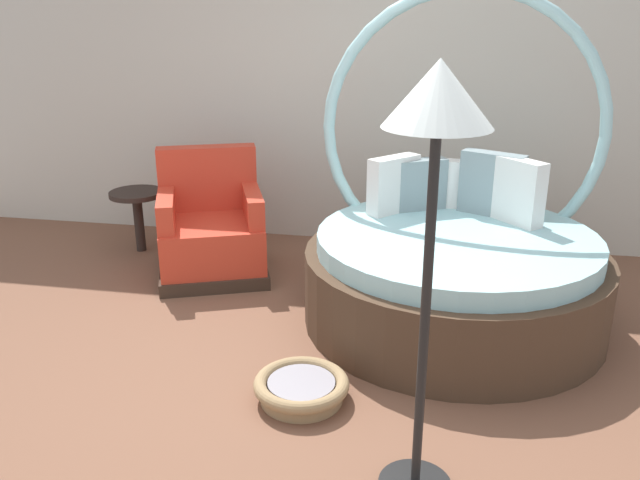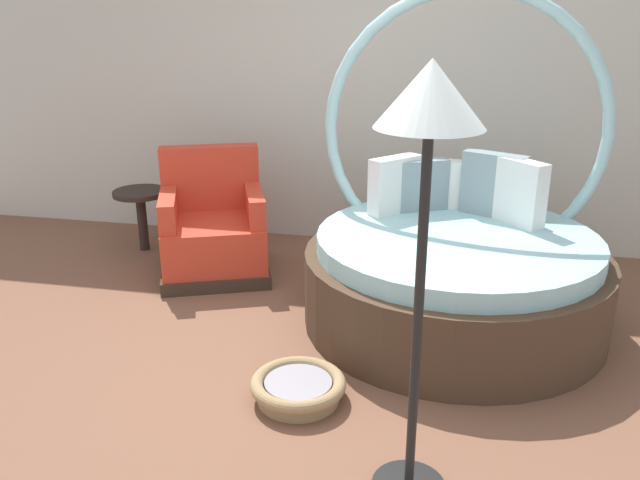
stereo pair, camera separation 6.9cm
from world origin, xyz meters
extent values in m
cube|color=brown|center=(0.00, 0.00, -0.01)|extent=(8.00, 8.00, 0.02)
cube|color=beige|center=(0.00, 2.45, 1.35)|extent=(8.00, 0.12, 2.70)
cylinder|color=#473323|center=(0.84, 0.93, 0.25)|extent=(1.94, 1.94, 0.49)
cylinder|color=#9ED1D6|center=(0.84, 0.93, 0.55)|extent=(1.79, 1.79, 0.12)
torus|color=#9ED1D6|center=(0.84, 1.46, 1.16)|extent=(1.92, 0.08, 1.92)
cube|color=white|center=(1.20, 1.26, 0.82)|extent=(0.38, 0.40, 0.43)
cube|color=gray|center=(1.06, 1.39, 0.83)|extent=(0.44, 0.29, 0.43)
cube|color=white|center=(0.88, 1.52, 0.78)|extent=(0.35, 0.15, 0.34)
cube|color=gray|center=(0.57, 1.43, 0.79)|extent=(0.37, 0.27, 0.36)
cube|color=white|center=(0.39, 1.33, 0.81)|extent=(0.35, 0.37, 0.39)
cube|color=#38281E|center=(-0.98, 1.40, 0.05)|extent=(1.03, 1.03, 0.10)
cube|color=red|center=(-0.98, 1.40, 0.27)|extent=(0.98, 0.98, 0.34)
cube|color=red|center=(-1.09, 1.69, 0.69)|extent=(0.77, 0.43, 0.50)
cube|color=red|center=(-1.28, 1.29, 0.55)|extent=(0.36, 0.68, 0.22)
cube|color=red|center=(-0.68, 1.52, 0.55)|extent=(0.36, 0.68, 0.22)
cylinder|color=#9E7F56|center=(0.05, -0.15, 0.03)|extent=(0.44, 0.44, 0.06)
torus|color=#9E7F56|center=(0.05, -0.15, 0.10)|extent=(0.51, 0.51, 0.07)
cylinder|color=gray|center=(0.05, -0.15, 0.08)|extent=(0.36, 0.36, 0.05)
cylinder|color=#2D231E|center=(-1.76, 1.79, 0.24)|extent=(0.08, 0.08, 0.48)
cylinder|color=#2D231E|center=(-1.76, 1.79, 0.50)|extent=(0.44, 0.44, 0.04)
cylinder|color=black|center=(0.68, -0.73, 0.81)|extent=(0.04, 0.04, 1.55)
cone|color=silver|center=(0.68, -0.73, 1.70)|extent=(0.40, 0.40, 0.24)
camera|label=1|loc=(0.69, -3.09, 2.00)|focal=36.96mm
camera|label=2|loc=(0.76, -3.08, 2.00)|focal=36.96mm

